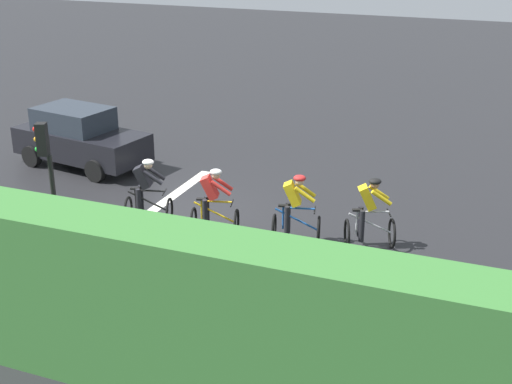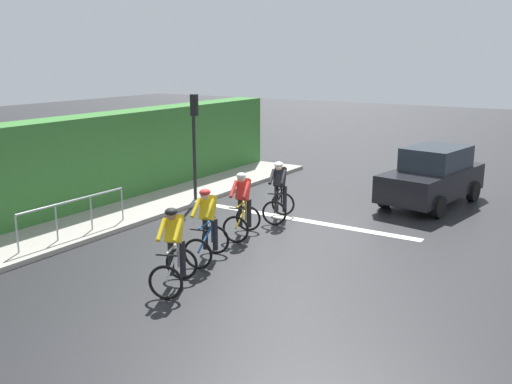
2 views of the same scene
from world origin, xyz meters
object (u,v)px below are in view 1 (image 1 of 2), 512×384
at_px(traffic_light_near_crossing, 49,178).
at_px(cyclist_mid, 213,204).
at_px(cyclist_fourth, 146,193).
at_px(car_black, 80,137).
at_px(cyclist_lead, 369,215).
at_px(cyclist_second, 295,211).
at_px(pedestrian_railing_kerbside, 258,291).

bearing_deg(traffic_light_near_crossing, cyclist_mid, 146.63).
distance_m(cyclist_fourth, car_black, 5.07).
bearing_deg(cyclist_lead, cyclist_mid, -78.14).
bearing_deg(cyclist_second, cyclist_fourth, -85.35).
bearing_deg(cyclist_fourth, cyclist_second, 94.65).
distance_m(cyclist_second, cyclist_fourth, 3.69).
distance_m(cyclist_lead, pedestrian_railing_kerbside, 4.23).
xyz_separation_m(cyclist_fourth, pedestrian_railing_kerbside, (3.40, 4.24, -0.02)).
relative_size(car_black, pedestrian_railing_kerbside, 1.33).
distance_m(cyclist_fourth, traffic_light_near_crossing, 3.47).
bearing_deg(cyclist_second, cyclist_lead, 104.26).
xyz_separation_m(cyclist_mid, traffic_light_near_crossing, (3.12, -2.05, 1.43)).
distance_m(cyclist_lead, car_black, 9.61).
bearing_deg(pedestrian_railing_kerbside, cyclist_second, -171.36).
height_order(cyclist_lead, pedestrian_railing_kerbside, cyclist_lead).
relative_size(cyclist_second, cyclist_mid, 1.00).
height_order(cyclist_second, traffic_light_near_crossing, traffic_light_near_crossing).
xyz_separation_m(cyclist_mid, pedestrian_railing_kerbside, (3.37, 2.46, -0.02)).
height_order(cyclist_second, car_black, car_black).
distance_m(cyclist_mid, traffic_light_near_crossing, 4.00).
bearing_deg(car_black, cyclist_mid, 61.91).
relative_size(cyclist_fourth, car_black, 0.38).
height_order(cyclist_fourth, pedestrian_railing_kerbside, cyclist_fourth).
bearing_deg(pedestrian_railing_kerbside, cyclist_fourth, -128.69).
bearing_deg(traffic_light_near_crossing, car_black, -148.85).
relative_size(cyclist_lead, traffic_light_near_crossing, 0.50).
xyz_separation_m(cyclist_second, cyclist_mid, (0.33, -1.90, 0.00)).
relative_size(cyclist_lead, cyclist_fourth, 1.00).
bearing_deg(cyclist_fourth, cyclist_mid, 89.08).
distance_m(traffic_light_near_crossing, pedestrian_railing_kerbside, 4.74).
distance_m(cyclist_lead, cyclist_fourth, 5.33).
distance_m(cyclist_lead, cyclist_second, 1.66).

